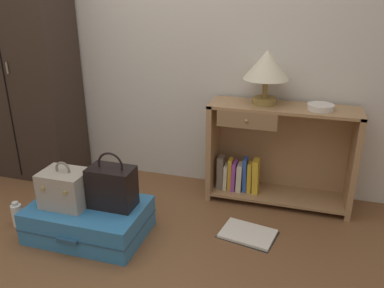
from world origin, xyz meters
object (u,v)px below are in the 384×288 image
Objects in this scene: bookshelf at (274,154)px; open_book_on_floor at (248,234)px; table_lamp at (267,67)px; suitcase_large at (89,219)px; handbag at (112,187)px; bottle at (17,215)px; train_case at (65,188)px; bowl at (321,107)px; wardrobe at (22,63)px.

open_book_on_floor is (-0.09, -0.55, -0.37)m from bookshelf.
suitcase_large is (-1.02, -0.83, -0.93)m from table_lamp.
open_book_on_floor is at bearing 16.15° from handbag.
bottle is 1.61m from open_book_on_floor.
table_lamp is 1.26× the size of train_case.
train_case is at bearing 2.91° from bottle.
bowl is (0.30, -0.04, 0.41)m from bookshelf.
table_lamp is 1.35m from handbag.
bowl is 1.00× the size of bottle.
bottle is at bearing -172.30° from handbag.
open_book_on_floor is at bearing -127.28° from bowl.
wardrobe reaches higher than handbag.
bowl is 0.48× the size of handbag.
bottle is (-0.54, -0.05, -0.03)m from suitcase_large.
bowl is 1.52m from handbag.
bookshelf is 0.67m from table_lamp.
bookshelf is 2.75× the size of table_lamp.
wardrobe reaches higher than train_case.
handbag is at bearing -32.08° from wardrobe.
open_book_on_floor is at bearing -89.20° from table_lamp.
train_case is 1.25m from open_book_on_floor.
suitcase_large is 2.48× the size of train_case.
suitcase_large is (-1.12, -0.84, -0.27)m from bookshelf.
handbag is (-1.25, -0.75, -0.43)m from bowl.
bookshelf is at bearing 40.08° from handbag.
handbag is at bearing -137.13° from table_lamp.
bookshelf is 0.51m from bowl.
suitcase_large is 0.31m from handbag.
handbag is (0.30, 0.08, 0.02)m from train_case.
bowl reaches higher than train_case.
open_book_on_floor is at bearing -13.32° from wardrobe.
handbag is 2.07× the size of bottle.
wardrobe is at bearing 166.68° from open_book_on_floor.
suitcase_large is at bearing -165.94° from handbag.
bottle is at bearing -167.61° from open_book_on_floor.
wardrobe is 2.41m from bowl.
train_case is (-1.15, -0.87, -0.70)m from table_lamp.
bottle is (-1.66, -0.90, -0.30)m from bookshelf.
bowl is at bearing 52.72° from open_book_on_floor.
suitcase_large is (0.99, -0.77, -0.87)m from wardrobe.
bookshelf reaches higher than open_book_on_floor.
bookshelf is (2.11, 0.07, -0.60)m from wardrobe.
table_lamp is 1.17m from open_book_on_floor.
suitcase_large is (-1.42, -0.80, -0.68)m from bowl.
suitcase_large is at bearing -150.61° from bowl.
train_case is (-1.25, -0.87, -0.03)m from bookshelf.
bottle is (-0.41, -0.02, -0.26)m from train_case.
table_lamp is (-0.10, -0.01, 0.66)m from bookshelf.
wardrobe is 1.83× the size of bookshelf.
table_lamp is at bearing 1.82° from wardrobe.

